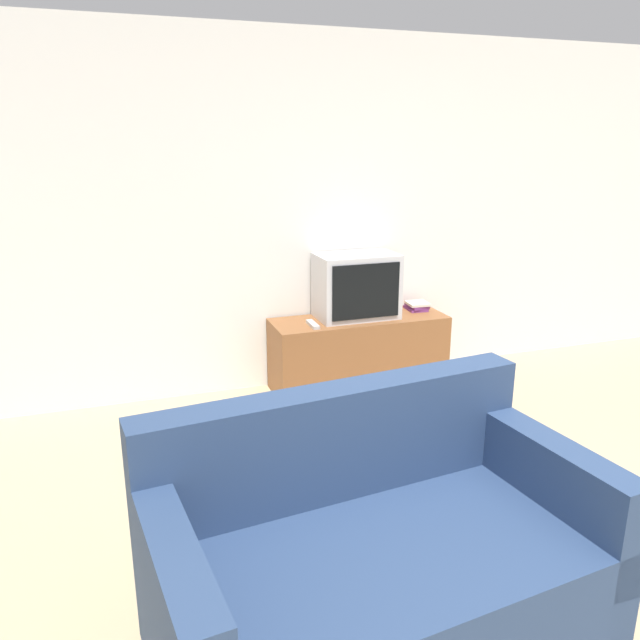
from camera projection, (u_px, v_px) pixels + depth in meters
The scene contains 6 objects.
wall_back at pixel (328, 215), 4.69m from camera, with size 9.00×0.06×2.60m.
tv_stand at pixel (359, 352), 4.78m from camera, with size 1.34×0.45×0.55m.
television at pixel (356, 286), 4.67m from camera, with size 0.60×0.38×0.48m.
couch at pixel (376, 569), 2.32m from camera, with size 1.72×1.05×0.92m.
book_stack at pixel (417, 306), 4.92m from camera, with size 0.17×0.20×0.06m.
remote_on_stand at pixel (313, 324), 4.50m from camera, with size 0.05×0.20×0.02m.
Camera 1 is at (-1.60, -1.42, 1.85)m, focal length 35.00 mm.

